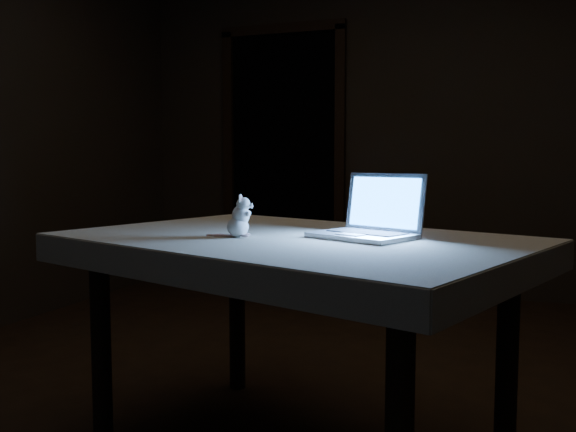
% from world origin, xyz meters
% --- Properties ---
extents(floor, '(5.00, 5.00, 0.00)m').
position_xyz_m(floor, '(0.00, 0.00, 0.00)').
color(floor, black).
rests_on(floor, ground).
extents(back_wall, '(4.50, 0.04, 2.60)m').
position_xyz_m(back_wall, '(0.00, 2.50, 1.30)').
color(back_wall, black).
rests_on(back_wall, ground).
extents(doorway, '(1.06, 0.36, 2.13)m').
position_xyz_m(doorway, '(-1.10, 2.50, 1.06)').
color(doorway, black).
rests_on(doorway, back_wall).
extents(table, '(1.66, 1.34, 0.77)m').
position_xyz_m(table, '(0.05, -0.41, 0.39)').
color(table, black).
rests_on(table, floor).
extents(tablecloth, '(1.81, 1.51, 0.10)m').
position_xyz_m(tablecloth, '(0.09, -0.43, 0.73)').
color(tablecloth, beige).
rests_on(tablecloth, table).
extents(laptop, '(0.40, 0.38, 0.22)m').
position_xyz_m(laptop, '(0.28, -0.38, 0.89)').
color(laptop, silver).
rests_on(laptop, tablecloth).
extents(plush_mouse, '(0.14, 0.14, 0.14)m').
position_xyz_m(plush_mouse, '(-0.12, -0.50, 0.85)').
color(plush_mouse, silver).
rests_on(plush_mouse, tablecloth).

